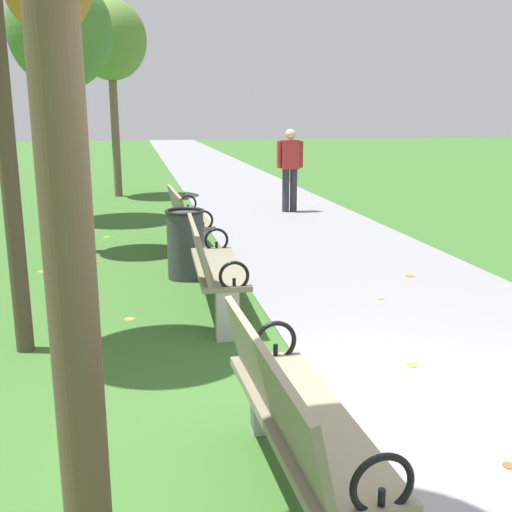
# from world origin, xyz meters

# --- Properties ---
(ground_plane) EXTENTS (80.00, 80.00, 0.00)m
(ground_plane) POSITION_xyz_m (0.00, 0.00, 0.00)
(ground_plane) COLOR #386628
(paved_walkway) EXTENTS (3.07, 44.00, 0.02)m
(paved_walkway) POSITION_xyz_m (1.53, 18.00, 0.01)
(paved_walkway) COLOR gray
(paved_walkway) RESTS_ON ground
(park_bench_1) EXTENTS (0.53, 1.62, 0.90)m
(park_bench_1) POSITION_xyz_m (-0.50, -0.14, 0.49)
(park_bench_1) COLOR gray
(park_bench_1) RESTS_ON ground
(park_bench_2) EXTENTS (0.53, 1.62, 0.90)m
(park_bench_2) POSITION_xyz_m (-0.50, 2.95, 0.49)
(park_bench_2) COLOR gray
(park_bench_2) RESTS_ON ground
(park_bench_3) EXTENTS (0.53, 1.62, 0.90)m
(park_bench_3) POSITION_xyz_m (-0.50, 5.72, 0.49)
(park_bench_3) COLOR gray
(park_bench_3) RESTS_ON ground
(tree_3) EXTENTS (1.13, 1.13, 4.20)m
(tree_3) POSITION_xyz_m (-2.22, 6.12, 3.39)
(tree_3) COLOR #4C3D2D
(tree_3) RESTS_ON ground
(tree_4) EXTENTS (1.79, 1.79, 4.32)m
(tree_4) POSITION_xyz_m (-2.35, 8.79, 3.32)
(tree_4) COLOR brown
(tree_4) RESTS_ON ground
(tree_5) EXTENTS (1.61, 1.61, 4.43)m
(tree_5) POSITION_xyz_m (-1.58, 11.93, 3.50)
(tree_5) COLOR brown
(tree_5) RESTS_ON ground
(pedestrian_walking) EXTENTS (0.53, 0.22, 1.62)m
(pedestrian_walking) POSITION_xyz_m (1.81, 8.81, 0.93)
(pedestrian_walking) COLOR #2D2D38
(pedestrian_walking) RESTS_ON paved_walkway
(trash_bin) EXTENTS (0.48, 0.48, 0.84)m
(trash_bin) POSITION_xyz_m (-0.65, 4.34, 0.42)
(trash_bin) COLOR #38383D
(trash_bin) RESTS_ON ground
(scattered_leaves) EXTENTS (5.12, 8.74, 0.02)m
(scattered_leaves) POSITION_xyz_m (-0.37, 3.00, 0.01)
(scattered_leaves) COLOR gold
(scattered_leaves) RESTS_ON ground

